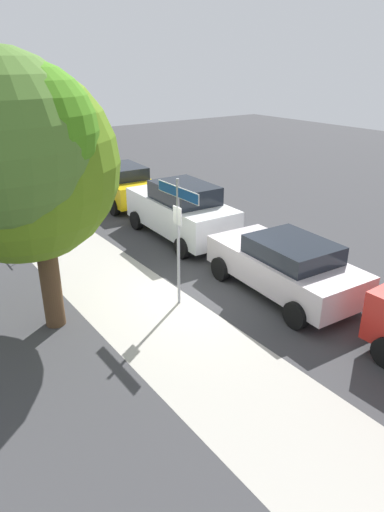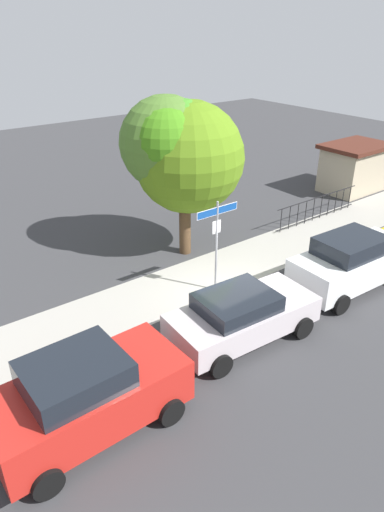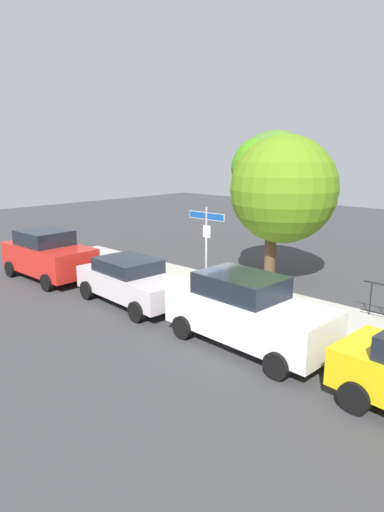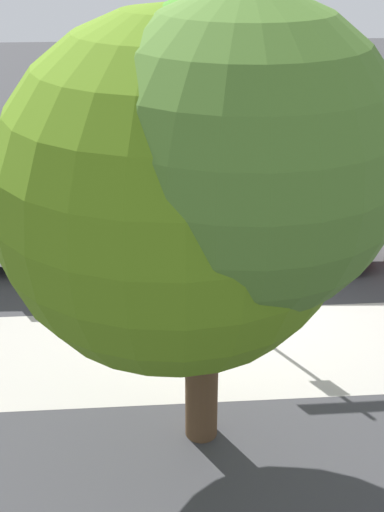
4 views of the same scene
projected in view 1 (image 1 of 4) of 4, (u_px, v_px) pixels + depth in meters
name	position (u px, v px, depth m)	size (l,w,h in m)	color
ground_plane	(189.00, 296.00, 11.58)	(60.00, 60.00, 0.00)	#38383A
sidewalk_strip	(108.00, 281.00, 12.38)	(24.00, 2.60, 0.00)	#A6A298
street_sign	(178.00, 218.00, 10.40)	(1.60, 0.07, 3.12)	#9EA0A5
shade_tree	(15.00, 151.00, 8.66)	(4.35, 4.11, 5.81)	#4C3622
car_silver	(285.00, 265.00, 11.45)	(4.35, 2.26, 1.50)	beige
car_white	(181.00, 210.00, 15.02)	(4.59, 2.14, 1.90)	silver
car_yellow	(120.00, 183.00, 18.77)	(4.35, 2.22, 1.61)	gold
car_green	(66.00, 160.00, 22.04)	(4.09, 2.04, 2.13)	#1D7133
iron_fence	(11.00, 217.00, 15.63)	(5.21, 0.04, 1.07)	black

